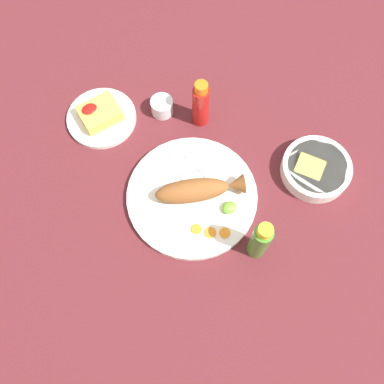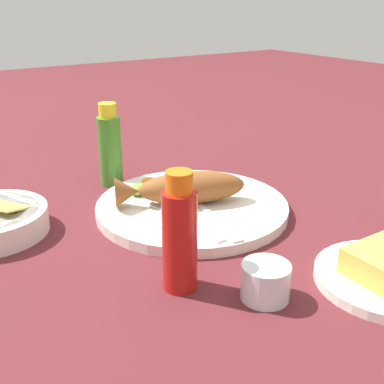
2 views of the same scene
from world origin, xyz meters
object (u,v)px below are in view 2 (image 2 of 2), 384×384
Objects in this scene: fork_near at (216,220)px; hot_sauce_bottle_green at (110,148)px; hot_sauce_bottle_red at (180,236)px; salt_cup at (265,284)px; fried_fish at (183,188)px; fork_far at (188,224)px; main_plate at (192,207)px.

hot_sauce_bottle_green is (-0.05, 0.29, 0.06)m from fork_near.
hot_sauce_bottle_red is 2.58× the size of salt_cup.
hot_sauce_bottle_red reaches higher than fried_fish.
fried_fish reaches higher than fork_far.
salt_cup is at bearing -90.54° from hot_sauce_bottle_green.
main_plate is 0.04m from fried_fish.
hot_sauce_bottle_green is at bearing 175.49° from fork_far.
fried_fish is at bearing 79.30° from salt_cup.
salt_cup reaches higher than fork_near.
main_plate is 0.22m from hot_sauce_bottle_green.
hot_sauce_bottle_green is (0.08, 0.39, 0.00)m from hot_sauce_bottle_red.
fried_fish reaches higher than salt_cup.
hot_sauce_bottle_red is at bearing -100.19° from fried_fish.
main_plate is at bearing 52.95° from hot_sauce_bottle_red.
hot_sauce_bottle_green is at bearing 126.88° from fried_fish.
main_plate is at bearing -72.79° from hot_sauce_bottle_green.
hot_sauce_bottle_green reaches higher than fork_near.
salt_cup is (-0.01, -0.20, 0.00)m from fork_far.
hot_sauce_bottle_red is (-0.14, -0.19, 0.07)m from main_plate.
fork_near is 2.92× the size of salt_cup.
hot_sauce_bottle_red is at bearing -127.05° from main_plate.
fork_near is at bearing -79.68° from hot_sauce_bottle_green.
fried_fish is (-0.01, 0.01, 0.04)m from main_plate.
hot_sauce_bottle_green is at bearing 78.28° from hot_sauce_bottle_red.
main_plate is 0.25m from hot_sauce_bottle_red.
main_plate is at bearing -0.00° from fried_fish.
hot_sauce_bottle_red is at bearing 133.75° from salt_cup.
hot_sauce_bottle_green is (-0.01, 0.27, 0.06)m from fork_far.
fork_near is (-0.01, -0.09, 0.01)m from main_plate.
salt_cup is (0.08, -0.08, -0.06)m from hot_sauce_bottle_red.
fork_far is at bearing -93.72° from fried_fish.
hot_sauce_bottle_red is at bearing -101.72° from hot_sauce_bottle_green.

